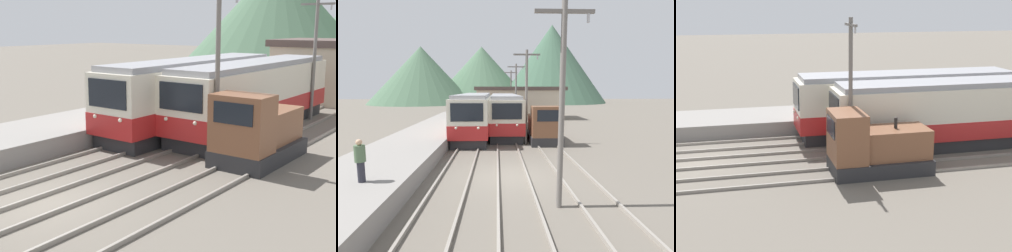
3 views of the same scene
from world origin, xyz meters
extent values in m
plane|color=#665E54|center=(0.00, 0.00, 0.00)|extent=(200.00, 200.00, 0.00)
cube|color=gray|center=(-6.25, 0.00, 0.44)|extent=(4.50, 54.00, 0.88)
cube|color=gray|center=(-3.32, 0.00, 0.07)|extent=(0.10, 60.00, 0.14)
cube|color=gray|center=(-1.88, 0.00, 0.07)|extent=(0.10, 60.00, 0.14)
cube|color=gray|center=(-0.52, 0.00, 0.07)|extent=(0.10, 60.00, 0.14)
cube|color=gray|center=(0.92, 0.00, 0.07)|extent=(0.10, 60.00, 0.14)
cube|color=gray|center=(2.48, 0.00, 0.07)|extent=(0.10, 60.00, 0.14)
cube|color=gray|center=(3.92, 0.00, 0.07)|extent=(0.10, 60.00, 0.14)
cube|color=#28282B|center=(-2.60, 12.15, 0.35)|extent=(2.58, 12.80, 0.70)
cube|color=silver|center=(-2.60, 12.15, 2.12)|extent=(2.80, 13.33, 2.84)
cube|color=red|center=(-2.60, 12.15, 1.21)|extent=(2.84, 13.37, 1.02)
cube|color=black|center=(-2.60, 5.46, 2.69)|extent=(2.24, 0.06, 1.25)
sphere|color=silver|center=(-3.37, 5.45, 1.61)|extent=(0.18, 0.18, 0.18)
sphere|color=silver|center=(-1.83, 5.45, 1.61)|extent=(0.18, 0.18, 0.18)
cube|color=#939399|center=(-2.60, 12.15, 3.68)|extent=(2.46, 12.80, 0.28)
cube|color=#28282B|center=(0.20, 14.02, 0.35)|extent=(2.58, 13.33, 0.70)
cube|color=silver|center=(0.20, 14.02, 2.07)|extent=(2.80, 13.89, 2.74)
cube|color=red|center=(0.20, 14.02, 1.19)|extent=(2.84, 13.93, 0.99)
cube|color=black|center=(0.20, 7.05, 2.62)|extent=(2.24, 0.06, 1.21)
sphere|color=silver|center=(-0.57, 7.04, 1.58)|extent=(0.18, 0.18, 0.18)
sphere|color=silver|center=(0.97, 7.04, 1.58)|extent=(0.18, 0.18, 0.18)
cube|color=#939399|center=(0.20, 14.02, 3.58)|extent=(2.46, 13.33, 0.28)
cube|color=#28282B|center=(3.20, 8.63, 0.35)|extent=(2.40, 4.70, 0.70)
cube|color=brown|center=(3.20, 7.03, 1.85)|extent=(2.28, 1.50, 2.30)
cube|color=black|center=(3.20, 6.26, 2.36)|extent=(1.68, 0.04, 0.83)
cube|color=brown|center=(3.20, 9.38, 1.40)|extent=(1.92, 3.10, 1.40)
cylinder|color=black|center=(3.20, 9.38, 2.35)|extent=(0.16, 0.16, 0.50)
cylinder|color=slate|center=(1.70, -3.41, 3.58)|extent=(0.20, 0.20, 7.16)
cube|color=slate|center=(1.70, -3.41, 6.81)|extent=(2.00, 0.12, 0.12)
cylinder|color=#B2B2B7|center=(2.50, -3.41, 6.61)|extent=(0.10, 0.10, 0.30)
cylinder|color=slate|center=(1.70, 7.56, 3.58)|extent=(0.20, 0.20, 7.16)
cube|color=slate|center=(1.70, 7.56, 6.81)|extent=(2.00, 0.12, 0.12)
cylinder|color=#B2B2B7|center=(2.50, 7.56, 6.61)|extent=(0.10, 0.10, 0.30)
cylinder|color=slate|center=(1.70, 18.54, 3.58)|extent=(0.20, 0.20, 7.16)
cube|color=slate|center=(1.70, 18.54, 6.81)|extent=(2.00, 0.12, 0.12)
cylinder|color=#B2B2B7|center=(2.50, 18.54, 6.61)|extent=(0.10, 0.10, 0.30)
cylinder|color=slate|center=(1.70, 29.52, 3.58)|extent=(0.20, 0.20, 7.16)
cube|color=slate|center=(1.70, 29.52, 6.81)|extent=(2.00, 0.12, 0.12)
cylinder|color=#B2B2B7|center=(2.50, 29.52, 6.61)|extent=(0.10, 0.10, 0.30)
cylinder|color=#282833|center=(-5.53, -2.96, 1.27)|extent=(0.26, 0.26, 0.77)
cylinder|color=#4C6647|center=(-5.53, -2.96, 1.96)|extent=(0.38, 0.38, 0.61)
sphere|color=tan|center=(-5.53, -2.96, 2.37)|extent=(0.22, 0.22, 0.22)
cube|color=beige|center=(2.72, 26.00, 2.04)|extent=(12.00, 6.00, 4.08)
cube|color=#51423D|center=(2.72, 26.00, 4.33)|extent=(12.60, 6.30, 0.50)
cone|color=#47664C|center=(-5.59, 77.34, 9.08)|extent=(33.58, 33.58, 18.17)
cone|color=#3D5B47|center=(16.89, 72.57, 12.09)|extent=(33.95, 33.95, 24.18)
cone|color=#47664C|center=(-22.57, 66.43, 8.23)|extent=(30.33, 30.33, 16.46)
camera|label=1|loc=(11.72, -8.94, 5.62)|focal=50.00mm
camera|label=2|loc=(-0.55, -12.40, 4.28)|focal=28.00mm
camera|label=3|loc=(23.30, 2.11, 7.81)|focal=50.00mm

